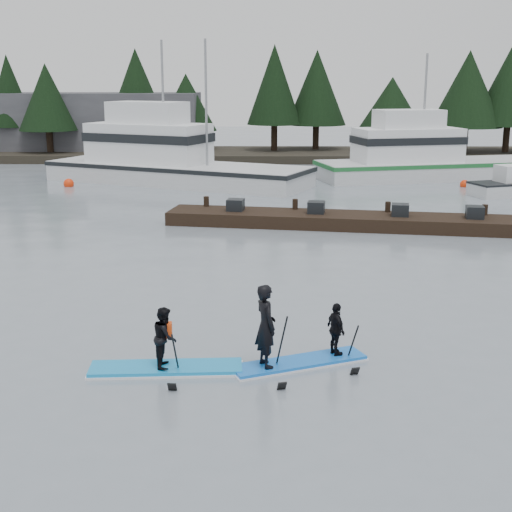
{
  "coord_description": "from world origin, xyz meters",
  "views": [
    {
      "loc": [
        0.19,
        -14.12,
        6.13
      ],
      "look_at": [
        0.0,
        6.0,
        1.1
      ],
      "focal_mm": 50.0,
      "sensor_mm": 36.0,
      "label": 1
    }
  ],
  "objects_px": {
    "fishing_boat_medium": "(425,169)",
    "paddleboard_duo": "(291,335)",
    "fishing_boat_large": "(170,171)",
    "floating_dock": "(363,221)",
    "paddleboard_solo": "(166,350)"
  },
  "relations": [
    {
      "from": "fishing_boat_large",
      "to": "floating_dock",
      "type": "bearing_deg",
      "value": -28.62
    },
    {
      "from": "fishing_boat_large",
      "to": "paddleboard_solo",
      "type": "distance_m",
      "value": 28.66
    },
    {
      "from": "paddleboard_solo",
      "to": "floating_dock",
      "type": "bearing_deg",
      "value": 64.01
    },
    {
      "from": "fishing_boat_medium",
      "to": "paddleboard_duo",
      "type": "xyz_separation_m",
      "value": [
        -9.58,
        -30.2,
        0.12
      ]
    },
    {
      "from": "floating_dock",
      "to": "fishing_boat_large",
      "type": "bearing_deg",
      "value": 136.27
    },
    {
      "from": "fishing_boat_medium",
      "to": "paddleboard_solo",
      "type": "distance_m",
      "value": 32.88
    },
    {
      "from": "fishing_boat_large",
      "to": "paddleboard_duo",
      "type": "xyz_separation_m",
      "value": [
        6.23,
        -28.15,
        0.03
      ]
    },
    {
      "from": "fishing_boat_medium",
      "to": "paddleboard_duo",
      "type": "bearing_deg",
      "value": -121.05
    },
    {
      "from": "fishing_boat_large",
      "to": "paddleboard_solo",
      "type": "relative_size",
      "value": 4.98
    },
    {
      "from": "paddleboard_duo",
      "to": "floating_dock",
      "type": "bearing_deg",
      "value": 53.79
    },
    {
      "from": "fishing_boat_medium",
      "to": "floating_dock",
      "type": "height_order",
      "value": "fishing_boat_medium"
    },
    {
      "from": "floating_dock",
      "to": "paddleboard_duo",
      "type": "height_order",
      "value": "paddleboard_duo"
    },
    {
      "from": "fishing_boat_medium",
      "to": "paddleboard_duo",
      "type": "distance_m",
      "value": 31.69
    },
    {
      "from": "fishing_boat_large",
      "to": "fishing_boat_medium",
      "type": "distance_m",
      "value": 15.95
    },
    {
      "from": "fishing_boat_medium",
      "to": "fishing_boat_large",
      "type": "bearing_deg",
      "value": 173.96
    }
  ]
}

